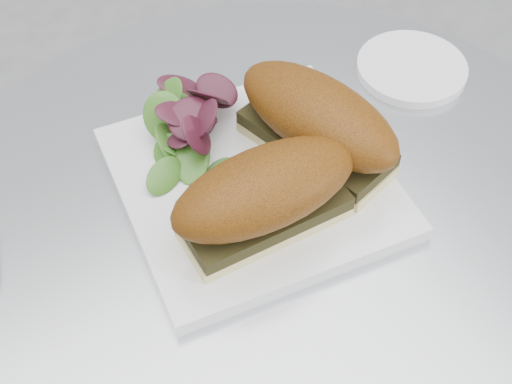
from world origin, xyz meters
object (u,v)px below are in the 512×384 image
(plate, at_px, (253,182))
(saucer, at_px, (412,68))
(sandwich_left, at_px, (265,195))
(sandwich_right, at_px, (318,121))

(plate, height_order, saucer, plate)
(plate, bearing_deg, saucer, 11.98)
(sandwich_left, bearing_deg, sandwich_right, 31.40)
(plate, height_order, sandwich_right, sandwich_right)
(sandwich_left, height_order, sandwich_right, same)
(sandwich_left, bearing_deg, plate, 70.81)
(plate, distance_m, sandwich_left, 0.08)
(plate, xyz_separation_m, sandwich_right, (0.07, -0.01, 0.05))
(sandwich_left, relative_size, saucer, 1.44)
(sandwich_left, height_order, saucer, sandwich_left)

